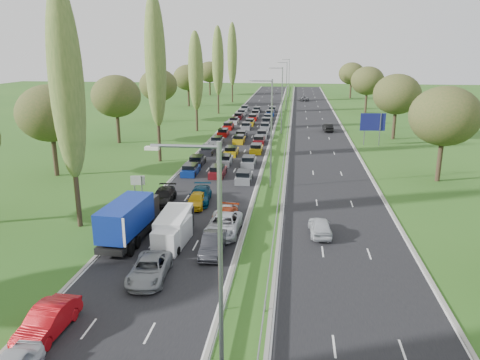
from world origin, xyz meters
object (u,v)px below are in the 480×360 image
(blue_lorry, at_px, (130,219))
(direction_sign, at_px, (373,123))
(white_van_rear, at_px, (175,225))
(info_sign, at_px, (138,182))
(near_car_1, at_px, (47,321))
(near_car_3, at_px, (163,196))
(white_van_front, at_px, (173,234))

(blue_lorry, height_order, direction_sign, direction_sign)
(white_van_rear, relative_size, info_sign, 2.64)
(white_van_rear, distance_m, direction_sign, 46.91)
(near_car_1, relative_size, near_car_3, 0.94)
(near_car_3, distance_m, blue_lorry, 9.55)
(near_car_3, bearing_deg, blue_lorry, -93.87)
(near_car_1, height_order, info_sign, info_sign)
(near_car_1, relative_size, white_van_front, 1.00)
(white_van_front, bearing_deg, direction_sign, 67.66)
(direction_sign, bearing_deg, blue_lorry, -120.81)
(blue_lorry, xyz_separation_m, direction_sign, (25.31, 42.44, 1.73))
(blue_lorry, xyz_separation_m, white_van_rear, (3.41, 1.02, -0.70))
(near_car_1, xyz_separation_m, direction_sign, (25.36, 55.59, 2.76))
(near_car_1, height_order, near_car_3, near_car_1)
(near_car_3, xyz_separation_m, info_sign, (-3.49, 2.61, 0.61))
(white_van_rear, distance_m, info_sign, 13.06)
(info_sign, bearing_deg, white_van_rear, -58.08)
(near_car_1, bearing_deg, blue_lorry, 92.10)
(near_car_1, xyz_separation_m, info_sign, (-3.44, 25.25, 0.56))
(near_car_1, xyz_separation_m, blue_lorry, (0.05, 13.15, 1.03))
(info_sign, bearing_deg, blue_lorry, -73.91)
(near_car_1, height_order, white_van_front, white_van_front)
(blue_lorry, distance_m, white_van_rear, 3.63)
(white_van_front, relative_size, direction_sign, 0.92)
(near_car_3, bearing_deg, info_sign, 139.30)
(near_car_1, relative_size, blue_lorry, 0.58)
(white_van_rear, xyz_separation_m, direction_sign, (21.90, 41.42, 2.43))
(near_car_3, height_order, white_van_front, white_van_front)
(near_car_3, distance_m, white_van_front, 10.69)
(white_van_front, distance_m, direction_sign, 48.19)
(white_van_front, bearing_deg, near_car_1, -102.10)
(near_car_1, relative_size, info_sign, 2.28)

